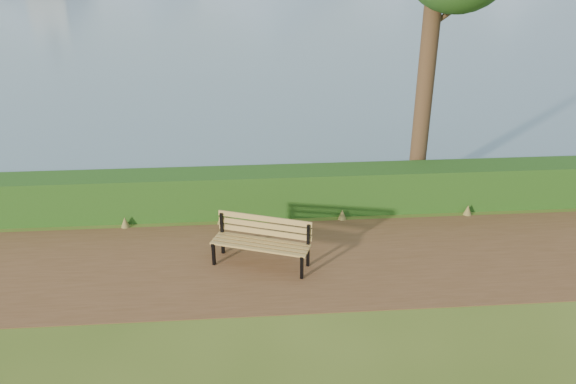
{
  "coord_description": "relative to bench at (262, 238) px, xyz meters",
  "views": [
    {
      "loc": [
        -0.51,
        -9.11,
        5.73
      ],
      "look_at": [
        0.31,
        1.2,
        1.1
      ],
      "focal_mm": 35.0,
      "sensor_mm": 36.0,
      "label": 1
    }
  ],
  "objects": [
    {
      "name": "path",
      "position": [
        0.26,
        -0.01,
        -0.54
      ],
      "size": [
        40.0,
        3.4,
        0.01
      ],
      "primitive_type": "cube",
      "color": "brown",
      "rests_on": "ground"
    },
    {
      "name": "bench",
      "position": [
        0.0,
        0.0,
        0.0
      ],
      "size": [
        1.95,
        1.17,
        0.94
      ],
      "rotation": [
        0.0,
        0.0,
        -0.36
      ],
      "color": "black",
      "rests_on": "ground"
    },
    {
      "name": "hedge",
      "position": [
        0.26,
        2.29,
        -0.04
      ],
      "size": [
        32.0,
        0.85,
        1.0
      ],
      "primitive_type": "cube",
      "color": "#1A4012",
      "rests_on": "ground"
    },
    {
      "name": "ground",
      "position": [
        0.26,
        -0.31,
        -0.54
      ],
      "size": [
        140.0,
        140.0,
        0.0
      ],
      "primitive_type": "plane",
      "color": "#3D5418",
      "rests_on": "ground"
    }
  ]
}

